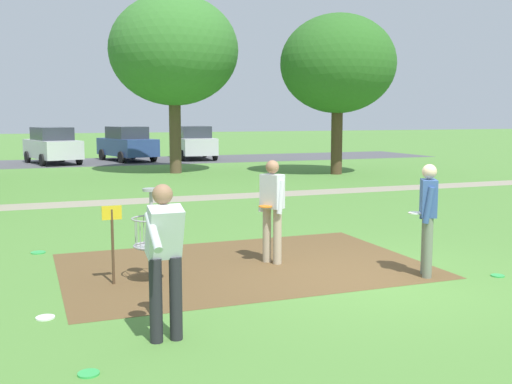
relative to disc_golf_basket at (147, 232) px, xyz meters
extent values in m
plane|color=#518438|center=(3.22, -1.01, -0.75)|extent=(160.00, 160.00, 0.00)
cube|color=brown|center=(1.64, 0.45, -0.75)|extent=(5.74, 3.89, 0.01)
cylinder|color=#9E9EA3|center=(0.06, -0.01, -0.08)|extent=(0.05, 0.05, 1.35)
cylinder|color=#9E9EA3|center=(0.06, -0.01, 0.62)|extent=(0.24, 0.24, 0.04)
torus|color=#9E9EA3|center=(0.06, -0.01, 0.20)|extent=(0.58, 0.58, 0.02)
torus|color=#9E9EA3|center=(0.06, -0.01, -0.20)|extent=(0.55, 0.55, 0.03)
cylinder|color=#9E9EA3|center=(0.06, -0.01, -0.22)|extent=(0.48, 0.48, 0.02)
cylinder|color=gray|center=(0.30, -0.01, 0.00)|extent=(0.01, 0.01, 0.40)
cylinder|color=gray|center=(0.25, 0.13, 0.00)|extent=(0.01, 0.01, 0.40)
cylinder|color=gray|center=(0.13, 0.22, 0.00)|extent=(0.01, 0.01, 0.40)
cylinder|color=gray|center=(-0.01, 0.22, 0.00)|extent=(0.01, 0.01, 0.40)
cylinder|color=gray|center=(-0.13, 0.13, 0.00)|extent=(0.01, 0.01, 0.40)
cylinder|color=gray|center=(-0.18, -0.01, 0.00)|extent=(0.01, 0.01, 0.40)
cylinder|color=gray|center=(-0.13, -0.15, 0.00)|extent=(0.01, 0.01, 0.40)
cylinder|color=gray|center=(-0.01, -0.24, 0.00)|extent=(0.01, 0.01, 0.40)
cylinder|color=gray|center=(0.13, -0.24, 0.00)|extent=(0.01, 0.01, 0.40)
cylinder|color=gray|center=(0.25, -0.15, 0.00)|extent=(0.01, 0.01, 0.40)
cylinder|color=#4C3823|center=(-0.49, 0.09, -0.20)|extent=(0.04, 0.04, 1.10)
cube|color=gold|center=(-0.49, 0.09, 0.30)|extent=(0.28, 0.03, 0.20)
cylinder|color=slate|center=(3.97, -1.24, -0.29)|extent=(0.14, 0.14, 0.92)
cylinder|color=slate|center=(4.08, -1.05, -0.29)|extent=(0.14, 0.14, 0.92)
cube|color=#385693|center=(4.03, -1.14, 0.45)|extent=(0.37, 0.42, 0.56)
sphere|color=beige|center=(4.03, -1.14, 0.85)|extent=(0.22, 0.22, 0.22)
cylinder|color=#385693|center=(3.92, -1.30, 0.36)|extent=(0.19, 0.16, 0.55)
cylinder|color=#385693|center=(4.10, -0.97, 0.36)|extent=(0.19, 0.16, 0.55)
cylinder|color=white|center=(3.87, -1.06, 0.22)|extent=(0.22, 0.22, 0.02)
cylinder|color=#232328|center=(-0.38, -2.40, -0.29)|extent=(0.14, 0.14, 0.92)
cylinder|color=#232328|center=(-0.16, -2.40, -0.29)|extent=(0.14, 0.14, 0.92)
cube|color=silver|center=(-0.27, -2.40, 0.45)|extent=(0.37, 0.39, 0.60)
sphere|color=#9E7051|center=(-0.27, -2.34, 0.85)|extent=(0.22, 0.22, 0.22)
cylinder|color=silver|center=(-0.11, -2.09, 0.56)|extent=(0.11, 0.59, 0.21)
cylinder|color=green|center=(-0.12, -1.81, 0.53)|extent=(0.22, 0.22, 0.02)
cylinder|color=silver|center=(-0.42, -2.58, 0.49)|extent=(0.10, 0.48, 0.37)
cylinder|color=tan|center=(2.20, 0.37, -0.29)|extent=(0.14, 0.14, 0.92)
cylinder|color=tan|center=(2.09, 0.56, -0.29)|extent=(0.14, 0.14, 0.92)
cube|color=silver|center=(2.15, 0.46, 0.45)|extent=(0.37, 0.42, 0.56)
sphere|color=#9E7051|center=(2.15, 0.46, 0.85)|extent=(0.22, 0.22, 0.22)
cylinder|color=silver|center=(2.22, 0.29, 0.36)|extent=(0.19, 0.16, 0.55)
cylinder|color=silver|center=(2.04, 0.62, 0.36)|extent=(0.19, 0.16, 0.55)
cylinder|color=orange|center=(1.99, 0.37, 0.22)|extent=(0.22, 0.22, 0.02)
cylinder|color=green|center=(-1.47, 2.62, -0.74)|extent=(0.26, 0.26, 0.02)
cylinder|color=green|center=(5.04, -1.55, -0.74)|extent=(0.20, 0.20, 0.02)
cylinder|color=green|center=(-1.15, -3.00, -0.74)|extent=(0.21, 0.21, 0.02)
cylinder|color=white|center=(-1.48, -1.15, -0.74)|extent=(0.23, 0.23, 0.02)
cylinder|color=brown|center=(4.39, 16.68, 0.80)|extent=(0.49, 0.49, 3.11)
ellipsoid|color=#38752D|center=(4.39, 16.68, 4.36)|extent=(5.36, 5.36, 4.56)
cylinder|color=#4C3823|center=(10.54, 13.82, 0.62)|extent=(0.47, 0.47, 2.76)
ellipsoid|color=#2D6623|center=(10.54, 13.82, 3.77)|extent=(4.72, 4.72, 4.02)
cube|color=#4C4C51|center=(3.22, 24.27, -0.75)|extent=(36.00, 6.00, 0.01)
cube|color=silver|center=(-0.25, 23.84, 0.00)|extent=(2.80, 4.52, 0.90)
cube|color=#2D333D|center=(-0.25, 23.84, 0.77)|extent=(2.08, 2.51, 0.64)
cylinder|color=black|center=(-1.45, 24.88, -0.45)|extent=(0.32, 0.63, 0.60)
cylinder|color=black|center=(0.29, 25.33, -0.45)|extent=(0.32, 0.63, 0.60)
cylinder|color=black|center=(-0.80, 22.36, -0.45)|extent=(0.32, 0.63, 0.60)
cylinder|color=black|center=(0.95, 22.81, -0.45)|extent=(0.32, 0.63, 0.60)
cube|color=#2D4784|center=(3.59, 24.45, 0.00)|extent=(2.80, 4.52, 0.90)
cube|color=#2D333D|center=(3.59, 24.45, 0.77)|extent=(2.09, 2.51, 0.64)
cylinder|color=black|center=(2.39, 25.49, -0.45)|extent=(0.33, 0.63, 0.60)
cylinder|color=black|center=(4.13, 25.94, -0.45)|extent=(0.33, 0.63, 0.60)
cylinder|color=black|center=(3.05, 22.97, -0.45)|extent=(0.33, 0.63, 0.60)
cylinder|color=black|center=(4.79, 23.42, -0.45)|extent=(0.33, 0.63, 0.60)
cube|color=silver|center=(7.30, 24.50, 0.00)|extent=(2.04, 4.30, 0.90)
cube|color=#2D333D|center=(7.30, 24.50, 0.77)|extent=(1.71, 2.27, 0.64)
cylinder|color=black|center=(6.48, 25.85, -0.45)|extent=(0.21, 0.61, 0.60)
cylinder|color=black|center=(8.27, 25.75, -0.45)|extent=(0.21, 0.61, 0.60)
cylinder|color=black|center=(6.33, 23.25, -0.45)|extent=(0.21, 0.61, 0.60)
cylinder|color=black|center=(8.12, 23.15, -0.45)|extent=(0.21, 0.61, 0.60)
cube|color=gray|center=(3.22, 8.67, -0.75)|extent=(40.00, 1.22, 0.00)
camera|label=1|loc=(-1.63, -8.72, 1.68)|focal=42.91mm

